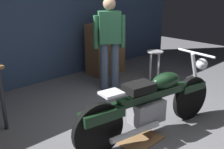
# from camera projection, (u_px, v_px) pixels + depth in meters

# --- Properties ---
(ground_plane) EXTENTS (12.00, 12.00, 0.00)m
(ground_plane) POSITION_uv_depth(u_px,v_px,m) (149.00, 133.00, 3.45)
(ground_plane) COLOR slate
(back_wall) EXTENTS (8.00, 0.12, 3.10)m
(back_wall) POSITION_uv_depth(u_px,v_px,m) (34.00, 3.00, 4.87)
(back_wall) COLOR #384C70
(back_wall) RESTS_ON ground_plane
(motorcycle) EXTENTS (2.17, 0.67, 1.00)m
(motorcycle) POSITION_uv_depth(u_px,v_px,m) (152.00, 103.00, 3.29)
(motorcycle) COLOR black
(motorcycle) RESTS_ON ground_plane
(person_standing) EXTENTS (0.49, 0.39, 1.67)m
(person_standing) POSITION_uv_depth(u_px,v_px,m) (109.00, 41.00, 4.66)
(person_standing) COLOR #4B5B74
(person_standing) RESTS_ON ground_plane
(shop_stool) EXTENTS (0.32, 0.32, 0.64)m
(shop_stool) POSITION_uv_depth(u_px,v_px,m) (155.00, 58.00, 5.15)
(shop_stool) COLOR #B2B2B7
(shop_stool) RESTS_ON ground_plane
(wooden_dresser) EXTENTS (0.80, 0.47, 1.10)m
(wooden_dresser) POSITION_uv_depth(u_px,v_px,m) (105.00, 49.00, 5.72)
(wooden_dresser) COLOR brown
(wooden_dresser) RESTS_ON ground_plane
(drip_tray) EXTENTS (0.56, 0.40, 0.01)m
(drip_tray) POSITION_uv_depth(u_px,v_px,m) (139.00, 139.00, 3.30)
(drip_tray) COLOR olive
(drip_tray) RESTS_ON ground_plane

